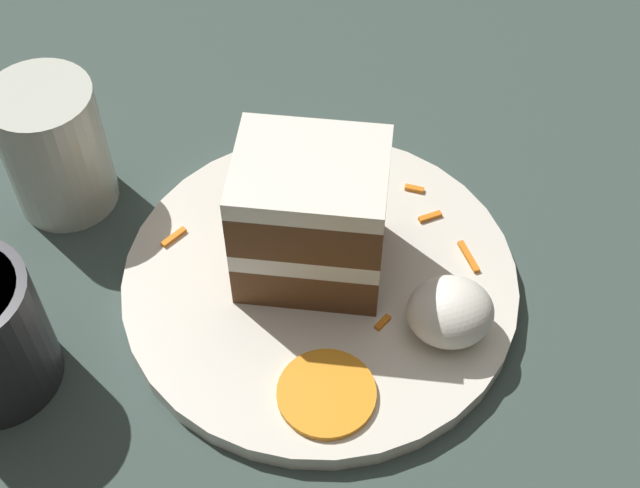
# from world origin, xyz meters

# --- Properties ---
(ground_plane) EXTENTS (6.00, 6.00, 0.00)m
(ground_plane) POSITION_xyz_m (0.00, 0.00, 0.00)
(ground_plane) COLOR black
(ground_plane) RESTS_ON ground
(dining_table) EXTENTS (1.18, 1.16, 0.04)m
(dining_table) POSITION_xyz_m (0.00, 0.00, 0.02)
(dining_table) COLOR #384742
(dining_table) RESTS_ON ground
(plate) EXTENTS (0.26, 0.26, 0.01)m
(plate) POSITION_xyz_m (-0.04, 0.05, 0.05)
(plate) COLOR silver
(plate) RESTS_ON dining_table
(cake_slice) EXTENTS (0.10, 0.09, 0.10)m
(cake_slice) POSITION_xyz_m (-0.04, 0.04, 0.10)
(cake_slice) COLOR brown
(cake_slice) RESTS_ON plate
(cream_dollop) EXTENTS (0.05, 0.05, 0.04)m
(cream_dollop) POSITION_xyz_m (-0.12, 0.10, 0.07)
(cream_dollop) COLOR white
(cream_dollop) RESTS_ON plate
(orange_garnish) EXTENTS (0.06, 0.06, 0.00)m
(orange_garnish) POSITION_xyz_m (-0.04, 0.14, 0.05)
(orange_garnish) COLOR orange
(orange_garnish) RESTS_ON plate
(carrot_shreds_scatter) EXTENTS (0.21, 0.14, 0.00)m
(carrot_shreds_scatter) POSITION_xyz_m (-0.08, 0.03, 0.05)
(carrot_shreds_scatter) COLOR orange
(carrot_shreds_scatter) RESTS_ON plate
(drinking_glass) EXTENTS (0.07, 0.07, 0.10)m
(drinking_glass) POSITION_xyz_m (0.13, -0.04, 0.08)
(drinking_glass) COLOR beige
(drinking_glass) RESTS_ON dining_table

